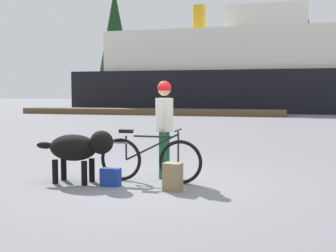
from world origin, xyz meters
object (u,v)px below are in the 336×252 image
dog (79,148)px  backpack (173,177)px  ferry_boat (236,73)px  handbag_pannier (111,177)px  bicycle (149,159)px  person_cyclist (164,119)px

dog → backpack: bearing=-4.3°
ferry_boat → dog: bearing=-89.6°
ferry_boat → backpack: bearing=-86.3°
dog → ferry_boat: (-0.20, 28.76, 2.49)m
handbag_pannier → backpack: bearing=-3.3°
dog → bicycle: bearing=18.0°
person_cyclist → handbag_pannier: size_ratio=5.48×
bicycle → dog: bicycle is taller
backpack → ferry_boat: size_ratio=0.02×
person_cyclist → dog: 1.59m
person_cyclist → backpack: bearing=-67.3°
ferry_boat → bicycle: bearing=-87.3°
bicycle → handbag_pannier: bearing=-141.3°
person_cyclist → dog: bearing=-147.6°
person_cyclist → dog: (-1.29, -0.81, -0.45)m
person_cyclist → dog: person_cyclist is taller
handbag_pannier → bicycle: bearing=38.7°
person_cyclist → handbag_pannier: bearing=-128.0°
dog → handbag_pannier: size_ratio=4.45×
backpack → handbag_pannier: size_ratio=1.38×
handbag_pannier → ferry_boat: bearing=91.6°
backpack → bicycle: bearing=137.4°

